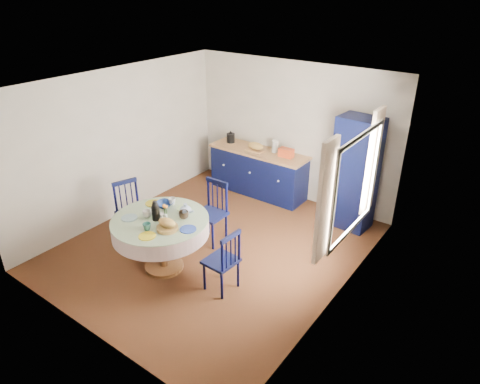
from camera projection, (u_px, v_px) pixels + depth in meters
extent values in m
plane|color=black|center=(215.00, 246.00, 6.63)|extent=(4.50, 4.50, 0.00)
plane|color=white|center=(210.00, 84.00, 5.51)|extent=(4.50, 4.50, 0.00)
cube|color=beige|center=(292.00, 132.00, 7.70)|extent=(4.00, 0.02, 2.50)
cube|color=beige|center=(120.00, 144.00, 7.13)|extent=(0.02, 4.50, 2.50)
cube|color=beige|center=(344.00, 214.00, 5.02)|extent=(0.02, 4.50, 2.50)
plane|color=white|center=(357.00, 185.00, 5.12)|extent=(0.00, 1.20, 1.20)
cube|color=beige|center=(325.00, 202.00, 4.64)|extent=(0.05, 0.34, 1.45)
cube|color=beige|center=(372.00, 162.00, 5.65)|extent=(0.05, 0.34, 1.45)
cube|color=black|center=(258.00, 173.00, 8.14)|extent=(1.87, 0.56, 0.82)
cube|color=tan|center=(259.00, 151.00, 7.94)|extent=(1.93, 0.60, 0.04)
cube|color=#AD3817|center=(286.00, 153.00, 7.61)|extent=(0.26, 0.14, 0.16)
cube|color=tan|center=(255.00, 150.00, 7.93)|extent=(0.34, 0.24, 0.02)
ellipsoid|color=tan|center=(256.00, 146.00, 7.90)|extent=(0.31, 0.20, 0.13)
cylinder|color=silver|center=(275.00, 146.00, 7.81)|extent=(0.12, 0.12, 0.22)
cube|color=black|center=(355.00, 174.00, 6.81)|extent=(0.69, 0.51, 1.86)
cylinder|color=white|center=(335.00, 170.00, 6.73)|extent=(0.04, 0.02, 0.04)
cylinder|color=white|center=(331.00, 201.00, 6.98)|extent=(0.04, 0.02, 0.04)
cylinder|color=brown|center=(164.00, 266.00, 6.14)|extent=(0.55, 0.55, 0.05)
cylinder|color=brown|center=(162.00, 244.00, 5.97)|extent=(0.12, 0.12, 0.73)
cylinder|color=brown|center=(160.00, 221.00, 5.80)|extent=(1.27, 1.27, 0.03)
cylinder|color=silver|center=(161.00, 227.00, 5.84)|extent=(1.33, 1.33, 0.22)
cylinder|color=silver|center=(160.00, 219.00, 5.79)|extent=(1.33, 1.33, 0.01)
cylinder|color=#83AAB1|center=(129.00, 218.00, 5.81)|extent=(0.22, 0.22, 0.01)
cylinder|color=gold|center=(147.00, 236.00, 5.40)|extent=(0.22, 0.22, 0.01)
cylinder|color=navy|center=(188.00, 229.00, 5.54)|extent=(0.22, 0.22, 0.01)
cylinder|color=#95B676|center=(184.00, 208.00, 6.05)|extent=(0.22, 0.22, 0.01)
cylinder|color=gold|center=(153.00, 203.00, 6.18)|extent=(0.22, 0.22, 0.01)
cylinder|color=#A17C40|center=(167.00, 228.00, 5.53)|extent=(0.28, 0.28, 0.05)
ellipsoid|color=tan|center=(167.00, 223.00, 5.50)|extent=(0.26, 0.16, 0.11)
cube|color=silver|center=(161.00, 215.00, 5.85)|extent=(0.10, 0.07, 0.04)
cylinder|color=black|center=(128.00, 235.00, 6.51)|extent=(0.04, 0.04, 0.44)
cylinder|color=black|center=(149.00, 228.00, 6.69)|extent=(0.04, 0.04, 0.44)
cylinder|color=black|center=(120.00, 226.00, 6.75)|extent=(0.04, 0.04, 0.44)
cylinder|color=black|center=(140.00, 220.00, 6.93)|extent=(0.04, 0.04, 0.44)
cube|color=black|center=(132.00, 214.00, 6.61)|extent=(0.53, 0.54, 0.04)
cylinder|color=black|center=(115.00, 198.00, 6.55)|extent=(0.04, 0.04, 0.49)
cylinder|color=black|center=(137.00, 192.00, 6.73)|extent=(0.04, 0.04, 0.49)
cube|color=black|center=(124.00, 182.00, 6.54)|extent=(0.17, 0.38, 0.06)
cylinder|color=black|center=(121.00, 198.00, 6.60)|extent=(0.02, 0.02, 0.41)
cylinder|color=black|center=(126.00, 196.00, 6.65)|extent=(0.02, 0.02, 0.41)
cylinder|color=black|center=(132.00, 195.00, 6.69)|extent=(0.02, 0.02, 0.41)
cylinder|color=black|center=(195.00, 229.00, 6.65)|extent=(0.04, 0.04, 0.45)
cylinder|color=black|center=(213.00, 236.00, 6.47)|extent=(0.04, 0.04, 0.45)
cylinder|color=black|center=(209.00, 220.00, 6.90)|extent=(0.04, 0.04, 0.45)
cylinder|color=black|center=(226.00, 227.00, 6.71)|extent=(0.04, 0.04, 0.45)
cube|color=black|center=(210.00, 214.00, 6.57)|extent=(0.44, 0.42, 0.04)
cylinder|color=black|center=(208.00, 192.00, 6.69)|extent=(0.04, 0.04, 0.50)
cylinder|color=black|center=(227.00, 198.00, 6.51)|extent=(0.04, 0.04, 0.50)
cube|color=black|center=(217.00, 182.00, 6.49)|extent=(0.40, 0.05, 0.06)
cylinder|color=black|center=(213.00, 195.00, 6.66)|extent=(0.02, 0.02, 0.42)
cylinder|color=black|center=(217.00, 196.00, 6.61)|extent=(0.02, 0.02, 0.42)
cylinder|color=black|center=(222.00, 198.00, 6.56)|extent=(0.02, 0.02, 0.42)
cylinder|color=black|center=(221.00, 265.00, 5.86)|extent=(0.03, 0.03, 0.41)
cylinder|color=black|center=(204.00, 276.00, 5.63)|extent=(0.03, 0.03, 0.41)
cylinder|color=black|center=(238.00, 274.00, 5.68)|extent=(0.03, 0.03, 0.41)
cylinder|color=black|center=(222.00, 286.00, 5.46)|extent=(0.03, 0.03, 0.41)
cube|color=black|center=(221.00, 261.00, 5.56)|extent=(0.41, 0.42, 0.04)
cylinder|color=black|center=(239.00, 245.00, 5.47)|extent=(0.03, 0.03, 0.46)
cylinder|color=black|center=(222.00, 257.00, 5.24)|extent=(0.03, 0.03, 0.46)
cube|color=black|center=(231.00, 237.00, 5.26)|extent=(0.06, 0.37, 0.06)
cylinder|color=black|center=(235.00, 249.00, 5.42)|extent=(0.02, 0.02, 0.38)
cylinder|color=black|center=(231.00, 252.00, 5.36)|extent=(0.02, 0.02, 0.38)
cylinder|color=black|center=(226.00, 255.00, 5.30)|extent=(0.02, 0.02, 0.38)
imported|color=silver|center=(147.00, 214.00, 5.82)|extent=(0.12, 0.12, 0.10)
imported|color=#35796E|center=(147.00, 227.00, 5.51)|extent=(0.11, 0.11, 0.10)
imported|color=black|center=(184.00, 215.00, 5.78)|extent=(0.14, 0.14, 0.11)
imported|color=silver|center=(172.00, 201.00, 6.14)|extent=(0.11, 0.11, 0.10)
imported|color=navy|center=(164.00, 205.00, 6.10)|extent=(0.25, 0.25, 0.06)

